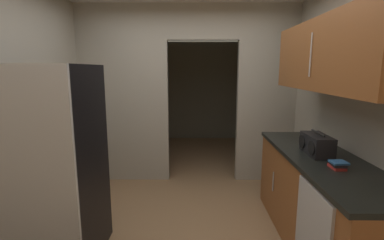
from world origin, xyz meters
TOP-DOWN VIEW (x-y plane):
  - kitchen_partition at (-0.08, 1.65)m, footprint 3.20×0.12m
  - adjoining_room_shell at (0.00, 3.49)m, footprint 3.20×2.73m
  - refrigerator at (-1.16, -0.23)m, footprint 0.80×0.80m
  - lower_cabinet_run at (1.28, -0.07)m, footprint 0.64×2.06m
  - upper_cabinet_counterside at (1.28, -0.07)m, footprint 0.36×1.86m
  - boombox at (1.25, 0.01)m, footprint 0.19×0.38m
  - book_stack at (1.25, -0.38)m, footprint 0.13×0.14m

SIDE VIEW (x-z plane):
  - lower_cabinet_run at x=1.28m, z-range 0.00..0.90m
  - refrigerator at x=-1.16m, z-range 0.00..1.73m
  - book_stack at x=1.25m, z-range 0.90..0.96m
  - boombox at x=1.25m, z-range 0.89..1.10m
  - adjoining_room_shell at x=0.00m, z-range 0.00..2.60m
  - kitchen_partition at x=-0.08m, z-range 0.09..2.69m
  - upper_cabinet_counterside at x=1.28m, z-range 1.50..2.12m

